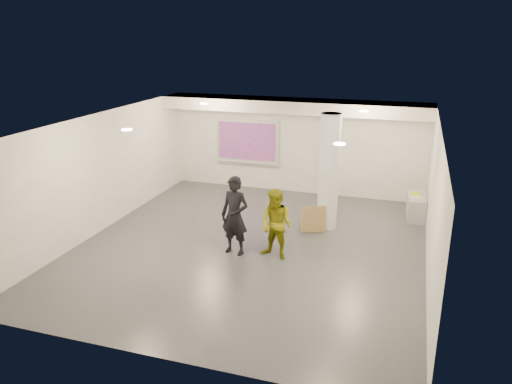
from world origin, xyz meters
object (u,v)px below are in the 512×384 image
(projection_screen, at_px, (247,142))
(man, at_px, (276,224))
(woman, at_px, (235,216))
(credenza, at_px, (416,207))
(column, at_px, (329,172))

(projection_screen, distance_m, man, 5.43)
(woman, distance_m, man, 0.98)
(credenza, distance_m, man, 4.69)
(credenza, xyz_separation_m, man, (-2.99, -3.59, 0.49))
(column, distance_m, woman, 2.90)
(column, height_order, woman, column)
(column, distance_m, projection_screen, 4.08)
(credenza, bearing_deg, woman, -141.52)
(woman, bearing_deg, man, 11.84)
(credenza, bearing_deg, column, -152.00)
(projection_screen, xyz_separation_m, credenza, (5.32, -1.26, -1.21))
(credenza, xyz_separation_m, woman, (-3.96, -3.63, 0.60))
(projection_screen, bearing_deg, man, -64.34)
(column, relative_size, credenza, 2.73)
(woman, relative_size, man, 1.14)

